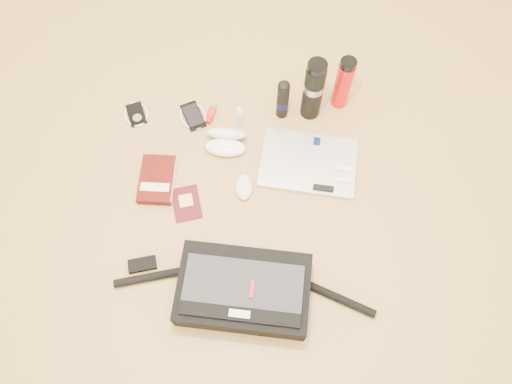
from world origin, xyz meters
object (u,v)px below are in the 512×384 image
Objects in this scene: messenger_bag at (243,290)px; thermos_black at (313,90)px; laptop at (309,163)px; thermos_red at (343,83)px; book at (157,180)px.

messenger_bag is 0.77m from thermos_black.
thermos_black is (0.02, 0.24, 0.14)m from laptop.
thermos_red reaches higher than laptop.
thermos_red is (0.12, 0.04, -0.02)m from thermos_black.
thermos_red is (0.14, 0.28, 0.11)m from laptop.
laptop is 1.59× the size of thermos_red.
thermos_red reaches higher than messenger_bag.
thermos_red is at bearing 19.37° from thermos_black.
thermos_black reaches higher than book.
thermos_black is 1.18× the size of thermos_red.
laptop is 0.57m from book.
book is at bearing 134.10° from messenger_bag.
thermos_black is (0.59, 0.28, 0.13)m from book.
laptop is 1.35× the size of thermos_black.
book is 0.69× the size of thermos_black.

